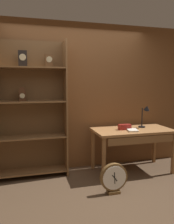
% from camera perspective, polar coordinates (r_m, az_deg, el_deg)
% --- Properties ---
extents(ground_plane, '(10.00, 10.00, 0.00)m').
position_cam_1_polar(ground_plane, '(3.09, 2.93, -22.50)').
color(ground_plane, '#4C3826').
extents(back_wood_panel, '(4.80, 0.05, 2.60)m').
position_cam_1_polar(back_wood_panel, '(3.95, -2.86, 3.90)').
color(back_wood_panel, brown).
rests_on(back_wood_panel, ground).
extents(bookshelf, '(1.37, 0.34, 2.24)m').
position_cam_1_polar(bookshelf, '(3.69, -16.71, 0.66)').
color(bookshelf, brown).
rests_on(bookshelf, ground).
extents(workbench, '(1.36, 0.68, 0.76)m').
position_cam_1_polar(workbench, '(3.88, 11.93, -5.68)').
color(workbench, '#9E6B3D').
rests_on(workbench, ground).
extents(desk_lamp, '(0.18, 0.18, 0.41)m').
position_cam_1_polar(desk_lamp, '(4.03, 14.89, -0.30)').
color(desk_lamp, black).
rests_on(desk_lamp, workbench).
extents(toolbox_small, '(0.21, 0.10, 0.09)m').
position_cam_1_polar(toolbox_small, '(3.82, 9.76, -3.85)').
color(toolbox_small, maroon).
rests_on(toolbox_small, workbench).
extents(open_repair_manual, '(0.21, 0.25, 0.02)m').
position_cam_1_polar(open_repair_manual, '(3.75, 11.72, -4.63)').
color(open_repair_manual, silver).
rests_on(open_repair_manual, workbench).
extents(round_clock_large, '(0.40, 0.11, 0.44)m').
position_cam_1_polar(round_clock_large, '(3.23, 6.96, -16.70)').
color(round_clock_large, brown).
rests_on(round_clock_large, ground).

